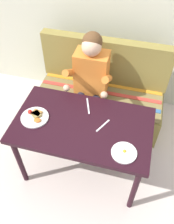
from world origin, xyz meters
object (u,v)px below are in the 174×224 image
at_px(table, 83,130).
at_px(knife, 88,106).
at_px(couch, 100,97).
at_px(fork, 103,126).
at_px(person, 90,79).
at_px(plate_eggs, 124,153).
at_px(plate_breakfast, 35,117).

distance_m(table, knife, 0.23).
distance_m(couch, fork, 0.86).
xyz_separation_m(table, knife, (-0.01, 0.22, 0.08)).
bearing_deg(table, person, 98.37).
height_order(plate_eggs, fork, plate_eggs).
distance_m(fork, knife, 0.27).
height_order(table, plate_breakfast, plate_breakfast).
distance_m(person, plate_breakfast, 0.72).
distance_m(plate_eggs, fork, 0.31).
bearing_deg(plate_breakfast, knife, 31.92).
xyz_separation_m(person, plate_eggs, (0.48, -0.79, -0.00)).
xyz_separation_m(couch, plate_eggs, (0.39, -0.97, 0.41)).
relative_size(table, plate_eggs, 5.97).
bearing_deg(plate_breakfast, couch, 62.40).
height_order(person, fork, person).
xyz_separation_m(table, fork, (0.18, 0.02, 0.08)).
height_order(person, plate_breakfast, person).
relative_size(table, couch, 0.83).
distance_m(couch, person, 0.45).
relative_size(couch, knife, 7.20).
bearing_deg(plate_breakfast, plate_eggs, -11.32).
bearing_deg(knife, person, 81.98).
relative_size(table, person, 0.99).
height_order(person, plate_eggs, person).
bearing_deg(table, couch, 90.00).
xyz_separation_m(plate_breakfast, fork, (0.60, 0.06, -0.01)).
xyz_separation_m(plate_breakfast, plate_eggs, (0.81, -0.16, -0.00)).
distance_m(person, fork, 0.63).
bearing_deg(table, plate_breakfast, -174.27).
bearing_deg(plate_eggs, plate_breakfast, 168.68).
relative_size(table, fork, 7.06).
bearing_deg(table, fork, 7.06).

